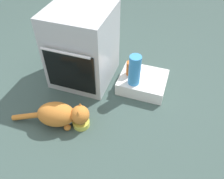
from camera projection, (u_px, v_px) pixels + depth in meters
The scene contains 7 objects.
ground at pixel (72, 111), 2.12m from camera, with size 8.00×8.00×0.00m, color #384C47.
oven at pixel (82, 46), 2.21m from camera, with size 0.56×0.62×0.74m.
pantry_cabinet at pixel (143, 82), 2.31m from camera, with size 0.45×0.39×0.13m, color white.
food_bowl at pixel (81, 123), 1.99m from camera, with size 0.15×0.15×0.08m.
cat at pixel (61, 114), 1.93m from camera, with size 0.67×0.28×0.23m.
sauce_jar at pixel (130, 68), 2.25m from camera, with size 0.08×0.08×0.14m, color #D16023.
water_bottle at pixel (135, 70), 2.10m from camera, with size 0.11×0.11×0.30m, color #388CD1.
Camera 1 is at (0.79, -1.19, 1.62)m, focal length 37.39 mm.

